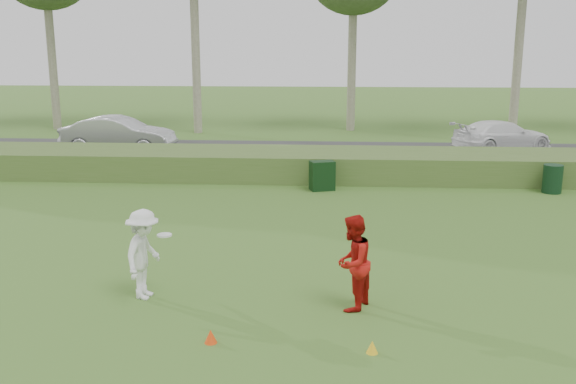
# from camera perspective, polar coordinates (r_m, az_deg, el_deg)

# --- Properties ---
(ground) EXTENTS (120.00, 120.00, 0.00)m
(ground) POSITION_cam_1_polar(r_m,az_deg,el_deg) (11.10, -1.41, -11.27)
(ground) COLOR #366220
(ground) RESTS_ON ground
(reed_strip) EXTENTS (80.00, 3.00, 0.90)m
(reed_strip) POSITION_cam_1_polar(r_m,az_deg,el_deg) (22.47, 1.37, 2.50)
(reed_strip) COLOR #416227
(reed_strip) RESTS_ON ground
(park_road) EXTENTS (80.00, 6.00, 0.06)m
(park_road) POSITION_cam_1_polar(r_m,az_deg,el_deg) (27.46, 1.82, 3.55)
(park_road) COLOR #2D2D2D
(park_road) RESTS_ON ground
(player_white) EXTENTS (0.92, 1.16, 1.67)m
(player_white) POSITION_cam_1_polar(r_m,az_deg,el_deg) (12.01, -12.71, -5.41)
(player_white) COLOR white
(player_white) RESTS_ON ground
(player_red) EXTENTS (0.92, 1.02, 1.70)m
(player_red) POSITION_cam_1_polar(r_m,az_deg,el_deg) (11.28, 5.76, -6.27)
(player_red) COLOR #AF140F
(player_red) RESTS_ON ground
(cone_orange) EXTENTS (0.20, 0.20, 0.22)m
(cone_orange) POSITION_cam_1_polar(r_m,az_deg,el_deg) (10.34, -6.89, -12.62)
(cone_orange) COLOR #F5420C
(cone_orange) RESTS_ON ground
(cone_yellow) EXTENTS (0.18, 0.18, 0.20)m
(cone_yellow) POSITION_cam_1_polar(r_m,az_deg,el_deg) (10.05, 7.49, -13.50)
(cone_yellow) COLOR yellow
(cone_yellow) RESTS_ON ground
(utility_cabinet) EXTENTS (0.86, 0.69, 0.94)m
(utility_cabinet) POSITION_cam_1_polar(r_m,az_deg,el_deg) (20.42, 3.05, 1.46)
(utility_cabinet) COLOR black
(utility_cabinet) RESTS_ON ground
(trash_bin) EXTENTS (0.74, 0.74, 0.89)m
(trash_bin) POSITION_cam_1_polar(r_m,az_deg,el_deg) (21.67, 22.46, 1.09)
(trash_bin) COLOR black
(trash_bin) RESTS_ON ground
(car_mid) EXTENTS (4.74, 1.85, 1.54)m
(car_mid) POSITION_cam_1_polar(r_m,az_deg,el_deg) (27.87, -14.82, 4.92)
(car_mid) COLOR #B8B9BD
(car_mid) RESTS_ON park_road
(car_right) EXTENTS (4.75, 3.36, 1.28)m
(car_right) POSITION_cam_1_polar(r_m,az_deg,el_deg) (29.22, 18.51, 4.78)
(car_right) COLOR white
(car_right) RESTS_ON park_road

